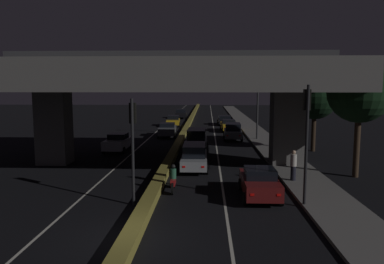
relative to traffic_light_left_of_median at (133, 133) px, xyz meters
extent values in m
plane|color=black|center=(0.73, -4.02, -3.41)|extent=(200.00, 200.00, 0.00)
cube|color=beige|center=(-2.84, 30.98, -3.41)|extent=(0.12, 126.00, 0.00)
cube|color=beige|center=(4.31, 30.98, -3.41)|extent=(0.12, 126.00, 0.00)
cube|color=olive|center=(0.73, 30.98, -3.20)|extent=(0.66, 126.00, 0.43)
cube|color=#5B5956|center=(9.24, 23.98, -3.34)|extent=(2.79, 126.00, 0.16)
cube|color=#5B5956|center=(-7.57, 9.21, -0.79)|extent=(2.17, 1.79, 5.25)
cube|color=#5B5956|center=(9.03, 9.21, -0.79)|extent=(2.17, 1.79, 5.25)
cube|color=#5B5956|center=(0.73, 9.21, 2.77)|extent=(23.24, 13.51, 1.86)
cube|color=#333335|center=(0.73, 9.21, 4.15)|extent=(23.24, 0.40, 0.90)
cylinder|color=black|center=(0.00, -0.10, -0.91)|extent=(0.14, 0.14, 5.01)
cube|color=black|center=(0.00, 0.08, 0.92)|extent=(0.30, 0.28, 0.95)
sphere|color=red|center=(0.00, 0.23, 1.22)|extent=(0.18, 0.18, 0.18)
sphere|color=black|center=(0.00, 0.23, 0.92)|extent=(0.18, 0.18, 0.18)
sphere|color=black|center=(0.00, 0.23, 0.62)|extent=(0.18, 0.18, 0.18)
cylinder|color=black|center=(7.95, -0.10, -0.60)|extent=(0.14, 0.14, 5.63)
cube|color=black|center=(7.95, 0.08, 1.55)|extent=(0.30, 0.28, 0.95)
sphere|color=red|center=(7.95, 0.23, 1.84)|extent=(0.18, 0.18, 0.18)
sphere|color=black|center=(7.95, 0.23, 1.55)|extent=(0.18, 0.18, 0.18)
sphere|color=black|center=(7.95, 0.23, 1.25)|extent=(0.18, 0.18, 0.18)
cylinder|color=#2D2D30|center=(8.62, 21.76, 0.96)|extent=(0.18, 0.18, 8.74)
cylinder|color=#2D2D30|center=(7.42, 21.76, 5.18)|extent=(2.40, 0.10, 0.10)
ellipsoid|color=#F2B759|center=(6.22, 21.76, 5.08)|extent=(0.56, 0.32, 0.24)
cube|color=#591414|center=(6.08, 1.37, -2.73)|extent=(1.70, 3.98, 0.73)
cube|color=black|center=(6.08, 1.28, -2.13)|extent=(1.49, 1.59, 0.47)
cylinder|color=black|center=(5.26, 2.69, -3.10)|extent=(0.20, 0.63, 0.63)
cylinder|color=black|center=(6.91, 2.69, -3.10)|extent=(0.20, 0.63, 0.63)
cylinder|color=black|center=(5.26, 0.06, -3.10)|extent=(0.20, 0.63, 0.63)
cylinder|color=black|center=(6.91, 0.06, -3.10)|extent=(0.20, 0.63, 0.63)
cube|color=red|center=(5.49, -0.62, -2.70)|extent=(0.18, 0.03, 0.11)
cube|color=red|center=(6.67, -0.63, -2.70)|extent=(0.18, 0.03, 0.11)
cube|color=gray|center=(2.59, 7.79, -2.78)|extent=(1.72, 4.77, 0.64)
cube|color=black|center=(2.59, 7.79, -2.09)|extent=(1.50, 2.87, 0.75)
cylinder|color=black|center=(1.76, 9.35, -3.10)|extent=(0.21, 0.62, 0.62)
cylinder|color=black|center=(3.39, 9.36, -3.10)|extent=(0.21, 0.62, 0.62)
cylinder|color=black|center=(1.79, 6.21, -3.10)|extent=(0.21, 0.62, 0.62)
cylinder|color=black|center=(3.42, 6.22, -3.10)|extent=(0.21, 0.62, 0.62)
cube|color=red|center=(2.03, 5.39, -2.75)|extent=(0.18, 0.03, 0.11)
cube|color=red|center=(3.19, 5.40, -2.75)|extent=(0.18, 0.03, 0.11)
cube|color=#515459|center=(2.53, 14.74, -2.72)|extent=(1.77, 4.28, 0.78)
cube|color=black|center=(2.53, 14.84, -1.91)|extent=(1.55, 3.09, 0.84)
cylinder|color=black|center=(1.70, 16.15, -3.11)|extent=(0.21, 0.62, 0.61)
cylinder|color=black|center=(3.39, 16.14, -3.11)|extent=(0.21, 0.62, 0.61)
cylinder|color=black|center=(1.67, 13.34, -3.11)|extent=(0.21, 0.62, 0.61)
cylinder|color=black|center=(3.36, 13.32, -3.11)|extent=(0.21, 0.62, 0.61)
cube|color=red|center=(1.90, 12.60, -2.68)|extent=(0.18, 0.03, 0.11)
cube|color=red|center=(3.11, 12.59, -2.68)|extent=(0.18, 0.03, 0.11)
cube|color=#515459|center=(6.13, 22.06, -2.75)|extent=(1.88, 4.35, 0.69)
cube|color=black|center=(6.13, 22.06, -2.05)|extent=(1.62, 2.62, 0.72)
cylinder|color=black|center=(5.30, 23.50, -3.10)|extent=(0.22, 0.63, 0.63)
cylinder|color=black|center=(7.03, 23.45, -3.10)|extent=(0.22, 0.63, 0.63)
cylinder|color=black|center=(5.22, 20.66, -3.10)|extent=(0.22, 0.63, 0.63)
cylinder|color=black|center=(6.95, 20.61, -3.10)|extent=(0.22, 0.63, 0.63)
cube|color=red|center=(5.45, 19.91, -2.72)|extent=(0.18, 0.04, 0.11)
cube|color=red|center=(6.68, 19.88, -2.72)|extent=(0.18, 0.04, 0.11)
cube|color=gold|center=(6.08, 29.41, -2.75)|extent=(1.89, 4.47, 0.70)
cube|color=black|center=(6.08, 29.30, -2.17)|extent=(1.56, 1.83, 0.47)
cylinder|color=black|center=(5.19, 30.82, -3.10)|extent=(0.23, 0.63, 0.62)
cylinder|color=black|center=(6.82, 30.90, -3.10)|extent=(0.23, 0.63, 0.62)
cylinder|color=black|center=(5.33, 27.92, -3.10)|extent=(0.23, 0.63, 0.62)
cylinder|color=black|center=(6.97, 28.00, -3.10)|extent=(0.23, 0.63, 0.62)
cube|color=red|center=(5.60, 27.18, -2.72)|extent=(0.18, 0.04, 0.11)
cube|color=red|center=(6.77, 27.23, -2.72)|extent=(0.18, 0.04, 0.11)
cube|color=black|center=(5.96, 37.32, -2.83)|extent=(1.94, 4.50, 0.56)
cube|color=black|center=(5.96, 37.21, -2.31)|extent=(1.68, 1.81, 0.47)
cylinder|color=black|center=(5.02, 38.79, -3.10)|extent=(0.21, 0.62, 0.62)
cylinder|color=black|center=(6.86, 38.81, -3.10)|extent=(0.21, 0.62, 0.62)
cylinder|color=black|center=(5.06, 35.83, -3.10)|extent=(0.21, 0.62, 0.62)
cylinder|color=black|center=(6.90, 35.86, -3.10)|extent=(0.21, 0.62, 0.62)
cube|color=red|center=(5.33, 35.07, -2.80)|extent=(0.18, 0.03, 0.11)
cube|color=red|center=(6.65, 35.08, -2.80)|extent=(0.18, 0.03, 0.11)
cube|color=silver|center=(-4.27, 14.62, -2.74)|extent=(1.82, 4.13, 0.77)
cube|color=black|center=(-4.26, 14.72, -2.12)|extent=(1.54, 1.68, 0.46)
cylinder|color=black|center=(-3.48, 13.25, -3.12)|extent=(0.22, 0.59, 0.58)
cylinder|color=black|center=(-5.13, 13.30, -3.12)|extent=(0.22, 0.59, 0.58)
cylinder|color=black|center=(-3.40, 15.94, -3.12)|extent=(0.22, 0.59, 0.58)
cylinder|color=black|center=(-5.05, 15.99, -3.12)|extent=(0.22, 0.59, 0.58)
cube|color=white|center=(-3.61, 16.65, -2.85)|extent=(0.18, 0.04, 0.11)
cube|color=white|center=(-4.80, 16.68, -2.85)|extent=(0.18, 0.04, 0.11)
cube|color=#515459|center=(-0.99, 24.09, -2.70)|extent=(2.01, 4.70, 0.75)
cube|color=black|center=(-0.99, 24.21, -2.11)|extent=(1.67, 1.92, 0.44)
cylinder|color=black|center=(-0.04, 22.61, -3.07)|extent=(0.23, 0.69, 0.68)
cylinder|color=black|center=(-1.80, 22.53, -3.07)|extent=(0.23, 0.69, 0.68)
cylinder|color=black|center=(-0.18, 25.66, -3.07)|extent=(0.23, 0.69, 0.68)
cylinder|color=black|center=(-1.94, 25.57, -3.07)|extent=(0.23, 0.69, 0.68)
cube|color=white|center=(-0.46, 26.44, -2.81)|extent=(0.18, 0.04, 0.11)
cube|color=white|center=(-1.72, 26.38, -2.81)|extent=(0.18, 0.04, 0.11)
cube|color=gold|center=(-1.34, 35.09, -2.77)|extent=(1.95, 4.39, 0.63)
cube|color=black|center=(-1.35, 35.31, -2.19)|extent=(1.64, 2.14, 0.54)
cylinder|color=black|center=(-0.42, 33.71, -3.08)|extent=(0.23, 0.67, 0.66)
cylinder|color=black|center=(-2.13, 33.63, -3.08)|extent=(0.23, 0.67, 0.66)
cylinder|color=black|center=(-0.55, 36.55, -3.08)|extent=(0.23, 0.67, 0.66)
cylinder|color=black|center=(-2.26, 36.47, -3.08)|extent=(0.23, 0.67, 0.66)
cube|color=white|center=(-0.83, 37.28, -2.86)|extent=(0.18, 0.04, 0.11)
cube|color=white|center=(-2.05, 37.23, -2.86)|extent=(0.18, 0.04, 0.11)
cube|color=black|center=(-1.19, 48.23, -2.71)|extent=(2.01, 4.38, 0.75)
cube|color=black|center=(-1.19, 48.34, -2.08)|extent=(1.70, 1.78, 0.51)
cylinder|color=black|center=(-0.23, 46.84, -3.08)|extent=(0.22, 0.66, 0.66)
cylinder|color=black|center=(-2.05, 46.78, -3.08)|extent=(0.22, 0.66, 0.66)
cylinder|color=black|center=(-0.33, 49.69, -3.08)|extent=(0.22, 0.66, 0.66)
cylinder|color=black|center=(-2.15, 49.62, -3.08)|extent=(0.22, 0.66, 0.66)
cube|color=white|center=(-0.61, 50.42, -2.82)|extent=(0.18, 0.04, 0.11)
cube|color=white|center=(-1.91, 50.38, -2.82)|extent=(0.18, 0.04, 0.11)
cylinder|color=black|center=(1.64, 3.01, -3.11)|extent=(0.09, 0.62, 0.61)
cylinder|color=black|center=(1.67, 1.66, -3.11)|extent=(0.11, 0.62, 0.61)
cube|color=maroon|center=(1.65, 2.33, -2.89)|extent=(0.26, 1.03, 0.32)
cylinder|color=#26593F|center=(1.65, 2.33, -2.46)|extent=(0.33, 0.33, 0.54)
sphere|color=black|center=(1.65, 2.33, -2.07)|extent=(0.24, 0.24, 0.24)
cube|color=red|center=(1.67, 1.61, -2.89)|extent=(0.08, 0.03, 0.08)
cylinder|color=black|center=(8.42, 4.32, -2.84)|extent=(0.30, 0.30, 0.84)
cylinder|color=beige|center=(8.42, 4.32, -2.07)|extent=(0.36, 0.36, 0.70)
sphere|color=tan|center=(8.42, 4.32, -1.61)|extent=(0.23, 0.23, 0.23)
cylinder|color=#38281C|center=(12.60, 5.93, -1.50)|extent=(0.36, 0.36, 3.84)
sphere|color=black|center=(12.60, 5.93, 1.85)|extent=(3.81, 3.81, 3.81)
cylinder|color=#2D2116|center=(12.57, 15.22, -1.79)|extent=(0.37, 0.37, 3.25)
sphere|color=black|center=(12.57, 15.22, 1.29)|extent=(3.88, 3.88, 3.88)
camera|label=1|loc=(3.45, -17.05, 2.14)|focal=35.00mm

